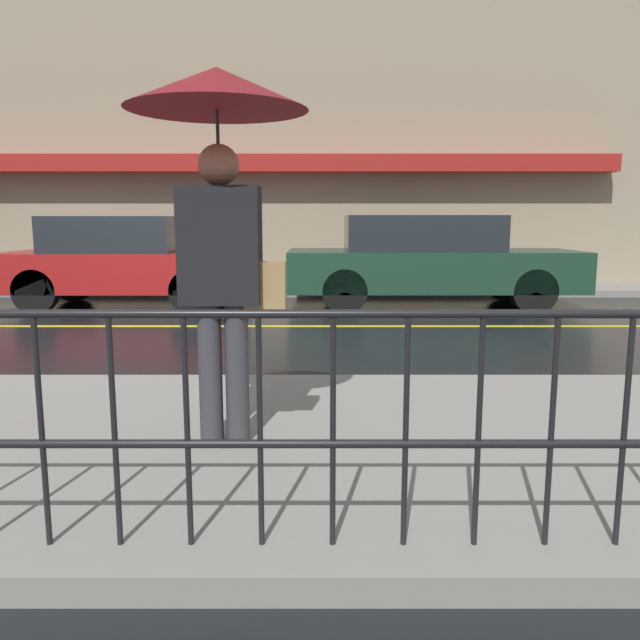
% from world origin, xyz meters
% --- Properties ---
extents(ground_plane, '(80.00, 80.00, 0.00)m').
position_xyz_m(ground_plane, '(0.00, 0.00, 0.00)').
color(ground_plane, black).
extents(sidewalk_far, '(28.00, 1.82, 0.13)m').
position_xyz_m(sidewalk_far, '(0.00, 4.13, 0.06)').
color(sidewalk_far, gray).
rests_on(sidewalk_far, ground_plane).
extents(lane_marking, '(25.20, 0.12, 0.01)m').
position_xyz_m(lane_marking, '(0.00, 0.00, 0.00)').
color(lane_marking, gold).
rests_on(lane_marking, ground_plane).
extents(building_storefront, '(28.00, 0.85, 6.76)m').
position_xyz_m(building_storefront, '(0.00, 5.17, 3.34)').
color(building_storefront, gray).
rests_on(building_storefront, ground_plane).
extents(pedestrian, '(1.02, 1.02, 2.16)m').
position_xyz_m(pedestrian, '(1.72, -4.86, 1.80)').
color(pedestrian, '#333338').
rests_on(pedestrian, sidewalk_near).
extents(car_red, '(3.93, 1.76, 1.51)m').
position_xyz_m(car_red, '(-0.97, 1.95, 0.77)').
color(car_red, maroon).
rests_on(car_red, ground_plane).
extents(car_dark_green, '(4.77, 1.74, 1.52)m').
position_xyz_m(car_dark_green, '(4.10, 1.95, 0.78)').
color(car_dark_green, '#193828').
rests_on(car_dark_green, ground_plane).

